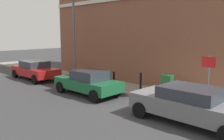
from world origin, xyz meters
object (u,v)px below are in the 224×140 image
object	(u,v)px
car_green	(88,82)
street_sign	(208,75)
bollard_near_cabinet	(141,81)
lamppost	(74,34)
car_red	(35,70)
car_grey	(190,104)
bollard_far_kerb	(114,80)
utility_cabinet	(167,87)

from	to	relation	value
car_green	street_sign	bearing A→B (deg)	-166.63
bollard_near_cabinet	street_sign	xyz separation A→B (m)	(-0.74, -4.07, 0.96)
bollard_near_cabinet	lamppost	xyz separation A→B (m)	(-0.19, 5.83, 2.60)
car_red	car_green	bearing A→B (deg)	179.94
car_grey	lamppost	bearing A→B (deg)	-11.73
car_grey	bollard_far_kerb	world-z (taller)	car_grey
car_grey	lamppost	size ratio (longest dim) A/B	0.79
bollard_far_kerb	street_sign	xyz separation A→B (m)	(0.03, -5.41, 0.96)
car_red	utility_cabinet	size ratio (longest dim) A/B	3.75
utility_cabinet	bollard_far_kerb	size ratio (longest dim) A/B	1.11
car_grey	street_sign	world-z (taller)	street_sign
car_grey	car_red	distance (m)	12.16
car_green	car_red	world-z (taller)	car_green
street_sign	lamppost	xyz separation A→B (m)	(0.55, 9.90, 1.64)
car_red	street_sign	xyz separation A→B (m)	(1.38, -12.14, 0.95)
lamppost	car_grey	bearing A→B (deg)	-101.69
utility_cabinet	bollard_far_kerb	bearing A→B (deg)	102.15
street_sign	lamppost	world-z (taller)	lamppost
bollard_near_cabinet	lamppost	world-z (taller)	lamppost
car_grey	bollard_near_cabinet	bearing A→B (deg)	-28.83
street_sign	lamppost	size ratio (longest dim) A/B	0.40
bollard_far_kerb	lamppost	world-z (taller)	lamppost
bollard_far_kerb	lamppost	xyz separation A→B (m)	(0.58, 4.49, 2.60)
car_green	lamppost	distance (m)	5.15
bollard_near_cabinet	bollard_far_kerb	xyz separation A→B (m)	(-0.77, 1.34, 0.00)
utility_cabinet	lamppost	distance (m)	8.05
utility_cabinet	street_sign	bearing A→B (deg)	-105.57
car_red	street_sign	size ratio (longest dim) A/B	1.88
car_grey	car_green	distance (m)	5.97
car_red	bollard_far_kerb	distance (m)	6.87
car_red	car_grey	bearing A→B (deg)	-179.50
bollard_far_kerb	car_grey	bearing A→B (deg)	-105.22
car_red	bollard_far_kerb	size ratio (longest dim) A/B	4.15
car_grey	street_sign	size ratio (longest dim) A/B	1.95
car_red	lamppost	world-z (taller)	lamppost
bollard_far_kerb	street_sign	bearing A→B (deg)	-89.69
car_grey	bollard_near_cabinet	size ratio (longest dim) A/B	4.32
car_green	lamppost	xyz separation A→B (m)	(2.05, 3.95, 2.60)
car_red	bollard_far_kerb	xyz separation A→B (m)	(1.35, -6.73, -0.00)
car_green	lamppost	world-z (taller)	lamppost
utility_cabinet	street_sign	size ratio (longest dim) A/B	0.50
car_grey	utility_cabinet	size ratio (longest dim) A/B	3.91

